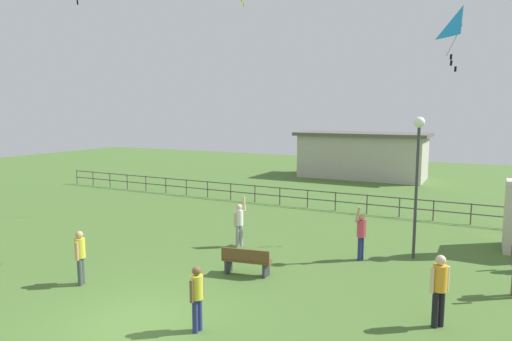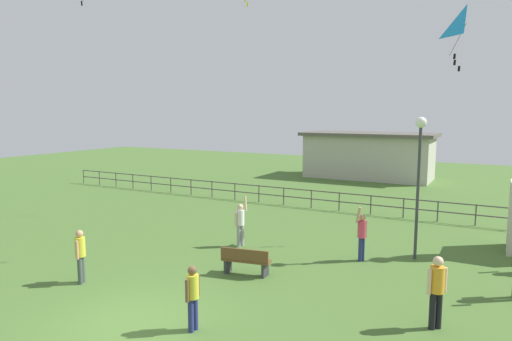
# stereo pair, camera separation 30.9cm
# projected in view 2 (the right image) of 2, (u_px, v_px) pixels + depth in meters

# --- Properties ---
(ground_plane) EXTENTS (80.00, 80.00, 0.00)m
(ground_plane) POSITION_uv_depth(u_px,v_px,m) (133.00, 323.00, 10.55)
(ground_plane) COLOR #476B2D
(lamppost) EXTENTS (0.36, 0.36, 4.76)m
(lamppost) POSITION_uv_depth(u_px,v_px,m) (419.00, 158.00, 14.74)
(lamppost) COLOR #38383D
(lamppost) RESTS_ON ground_plane
(park_bench) EXTENTS (1.55, 0.68, 0.85)m
(park_bench) POSITION_uv_depth(u_px,v_px,m) (246.00, 260.00, 13.62)
(park_bench) COLOR brown
(park_bench) RESTS_ON ground_plane
(person_1) EXTENTS (0.33, 0.48, 1.85)m
(person_1) POSITION_uv_depth(u_px,v_px,m) (362.00, 234.00, 14.89)
(person_1) COLOR navy
(person_1) RESTS_ON ground_plane
(person_3) EXTENTS (0.28, 0.46, 1.52)m
(person_3) POSITION_uv_depth(u_px,v_px,m) (193.00, 294.00, 10.10)
(person_3) COLOR navy
(person_3) RESTS_ON ground_plane
(person_4) EXTENTS (0.39, 0.40, 1.71)m
(person_4) POSITION_uv_depth(u_px,v_px,m) (437.00, 287.00, 10.19)
(person_4) COLOR black
(person_4) RESTS_ON ground_plane
(person_5) EXTENTS (0.36, 0.45, 1.86)m
(person_5) POSITION_uv_depth(u_px,v_px,m) (240.00, 222.00, 16.50)
(person_5) COLOR #99999E
(person_5) RESTS_ON ground_plane
(person_6) EXTENTS (0.29, 0.44, 1.57)m
(person_6) POSITION_uv_depth(u_px,v_px,m) (80.00, 253.00, 12.94)
(person_6) COLOR #3F4C47
(person_6) RESTS_ON ground_plane
(kite_0) EXTENTS (1.14, 1.13, 2.34)m
(kite_0) POSITION_uv_depth(u_px,v_px,m) (466.00, 24.00, 16.46)
(kite_0) COLOR #198CD1
(waterfront_railing) EXTENTS (36.03, 0.06, 0.95)m
(waterfront_railing) POSITION_uv_depth(u_px,v_px,m) (326.00, 197.00, 22.82)
(waterfront_railing) COLOR #4C4742
(waterfront_railing) RESTS_ON ground_plane
(pavilion_building) EXTENTS (9.55, 4.47, 3.39)m
(pavilion_building) POSITION_uv_depth(u_px,v_px,m) (368.00, 155.00, 33.60)
(pavilion_building) COLOR #B7B2A3
(pavilion_building) RESTS_ON ground_plane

